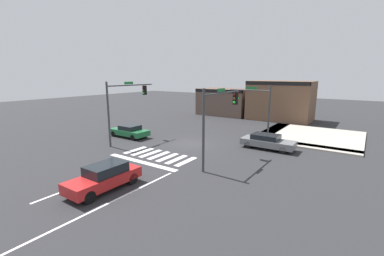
{
  "coord_description": "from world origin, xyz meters",
  "views": [
    {
      "loc": [
        13.94,
        -19.98,
        6.58
      ],
      "look_at": [
        -0.16,
        0.6,
        1.43
      ],
      "focal_mm": 24.38,
      "sensor_mm": 36.0,
      "label": 1
    }
  ],
  "objects_px": {
    "traffic_signal_northeast": "(254,103)",
    "car_green": "(129,131)",
    "traffic_signal_southeast": "(219,111)",
    "traffic_signal_southwest": "(126,100)",
    "car_red": "(104,177)",
    "car_gray": "(267,141)"
  },
  "relations": [
    {
      "from": "car_green",
      "to": "traffic_signal_southeast",
      "type": "bearing_deg",
      "value": 170.12
    },
    {
      "from": "traffic_signal_southwest",
      "to": "traffic_signal_southeast",
      "type": "xyz_separation_m",
      "value": [
        10.47,
        -0.52,
        -0.22
      ]
    },
    {
      "from": "traffic_signal_southwest",
      "to": "traffic_signal_southeast",
      "type": "relative_size",
      "value": 1.05
    },
    {
      "from": "car_red",
      "to": "traffic_signal_southeast",
      "type": "bearing_deg",
      "value": -22.74
    },
    {
      "from": "traffic_signal_southeast",
      "to": "car_green",
      "type": "xyz_separation_m",
      "value": [
        -11.89,
        2.07,
        -3.3
      ]
    },
    {
      "from": "car_red",
      "to": "car_gray",
      "type": "relative_size",
      "value": 0.95
    },
    {
      "from": "car_green",
      "to": "car_gray",
      "type": "height_order",
      "value": "car_gray"
    },
    {
      "from": "traffic_signal_southwest",
      "to": "traffic_signal_southeast",
      "type": "distance_m",
      "value": 10.48
    },
    {
      "from": "traffic_signal_southeast",
      "to": "traffic_signal_northeast",
      "type": "xyz_separation_m",
      "value": [
        -0.62,
        8.48,
        -0.19
      ]
    },
    {
      "from": "traffic_signal_southwest",
      "to": "car_gray",
      "type": "distance_m",
      "value": 13.83
    },
    {
      "from": "traffic_signal_southeast",
      "to": "car_green",
      "type": "relative_size",
      "value": 1.3
    },
    {
      "from": "car_red",
      "to": "car_gray",
      "type": "xyz_separation_m",
      "value": [
        4.99,
        13.67,
        -0.08
      ]
    },
    {
      "from": "traffic_signal_southeast",
      "to": "traffic_signal_northeast",
      "type": "distance_m",
      "value": 8.5
    },
    {
      "from": "traffic_signal_southeast",
      "to": "car_green",
      "type": "height_order",
      "value": "traffic_signal_southeast"
    },
    {
      "from": "traffic_signal_northeast",
      "to": "car_gray",
      "type": "relative_size",
      "value": 1.19
    },
    {
      "from": "traffic_signal_southeast",
      "to": "car_red",
      "type": "distance_m",
      "value": 8.95
    },
    {
      "from": "traffic_signal_southwest",
      "to": "car_green",
      "type": "bearing_deg",
      "value": 42.43
    },
    {
      "from": "traffic_signal_southwest",
      "to": "traffic_signal_northeast",
      "type": "relative_size",
      "value": 1.08
    },
    {
      "from": "traffic_signal_southwest",
      "to": "car_red",
      "type": "relative_size",
      "value": 1.35
    },
    {
      "from": "car_red",
      "to": "car_green",
      "type": "xyz_separation_m",
      "value": [
        -8.66,
        9.78,
        -0.11
      ]
    },
    {
      "from": "traffic_signal_southeast",
      "to": "car_green",
      "type": "distance_m",
      "value": 12.51
    },
    {
      "from": "traffic_signal_northeast",
      "to": "car_green",
      "type": "xyz_separation_m",
      "value": [
        -11.27,
        -6.41,
        -3.1
      ]
    }
  ]
}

